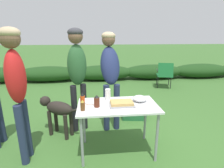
% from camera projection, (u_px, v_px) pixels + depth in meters
% --- Properties ---
extents(ground_plane, '(60.00, 60.00, 0.00)m').
position_uv_depth(ground_plane, '(117.00, 151.00, 2.61)').
color(ground_plane, '#3D6B2D').
extents(shrub_hedge, '(14.40, 0.90, 0.55)m').
position_uv_depth(shrub_hedge, '(102.00, 73.00, 6.69)').
color(shrub_hedge, '#1E4219').
rests_on(shrub_hedge, ground).
extents(folding_table, '(1.10, 0.64, 0.74)m').
position_uv_depth(folding_table, '(118.00, 110.00, 2.43)').
color(folding_table, white).
rests_on(folding_table, ground).
extents(food_tray, '(0.34, 0.23, 0.06)m').
position_uv_depth(food_tray, '(122.00, 103.00, 2.39)').
color(food_tray, '#9E9EA3').
rests_on(food_tray, folding_table).
extents(plate_stack, '(0.23, 0.23, 0.02)m').
position_uv_depth(plate_stack, '(92.00, 102.00, 2.50)').
color(plate_stack, white).
rests_on(plate_stack, folding_table).
extents(mixing_bowl, '(0.21, 0.21, 0.08)m').
position_uv_depth(mixing_bowl, '(140.00, 99.00, 2.53)').
color(mixing_bowl, silver).
rests_on(mixing_bowl, folding_table).
extents(paper_cup_stack, '(0.08, 0.08, 0.17)m').
position_uv_depth(paper_cup_stack, '(108.00, 94.00, 2.58)').
color(paper_cup_stack, white).
rests_on(paper_cup_stack, folding_table).
extents(bbq_sauce_bottle, '(0.08, 0.08, 0.17)m').
position_uv_depth(bbq_sauce_bottle, '(97.00, 101.00, 2.32)').
color(bbq_sauce_bottle, '#562314').
rests_on(bbq_sauce_bottle, folding_table).
extents(hot_sauce_bottle, '(0.06, 0.06, 0.21)m').
position_uv_depth(hot_sauce_bottle, '(83.00, 100.00, 2.31)').
color(hot_sauce_bottle, '#CC4214').
rests_on(hot_sauce_bottle, folding_table).
extents(beer_bottle, '(0.06, 0.06, 0.14)m').
position_uv_depth(beer_bottle, '(83.00, 105.00, 2.21)').
color(beer_bottle, brown).
rests_on(beer_bottle, folding_table).
extents(standing_person_in_red_jacket, '(0.38, 0.51, 1.73)m').
position_uv_depth(standing_person_in_red_jacket, '(110.00, 68.00, 3.05)').
color(standing_person_in_red_jacket, '#232D4C').
rests_on(standing_person_in_red_jacket, ground).
extents(standing_person_in_gray_fleece, '(0.24, 0.32, 1.76)m').
position_uv_depth(standing_person_in_gray_fleece, '(16.00, 80.00, 2.14)').
color(standing_person_in_gray_fleece, '#232D4C').
rests_on(standing_person_in_gray_fleece, ground).
extents(standing_person_in_dark_puffer, '(0.39, 0.35, 1.78)m').
position_uv_depth(standing_person_in_dark_puffer, '(77.00, 67.00, 2.90)').
color(standing_person_in_dark_puffer, black).
rests_on(standing_person_in_dark_puffer, ground).
extents(dog, '(0.73, 0.48, 0.66)m').
position_uv_depth(dog, '(57.00, 110.00, 2.92)').
color(dog, '#28231E').
rests_on(dog, ground).
extents(camp_chair_green_behind_table, '(0.60, 0.69, 0.83)m').
position_uv_depth(camp_chair_green_behind_table, '(165.00, 74.00, 5.62)').
color(camp_chair_green_behind_table, '#19602D').
rests_on(camp_chair_green_behind_table, ground).
extents(cooler_box, '(0.51, 0.37, 0.34)m').
position_uv_depth(cooler_box, '(134.00, 110.00, 3.62)').
color(cooler_box, '#286B3D').
rests_on(cooler_box, ground).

